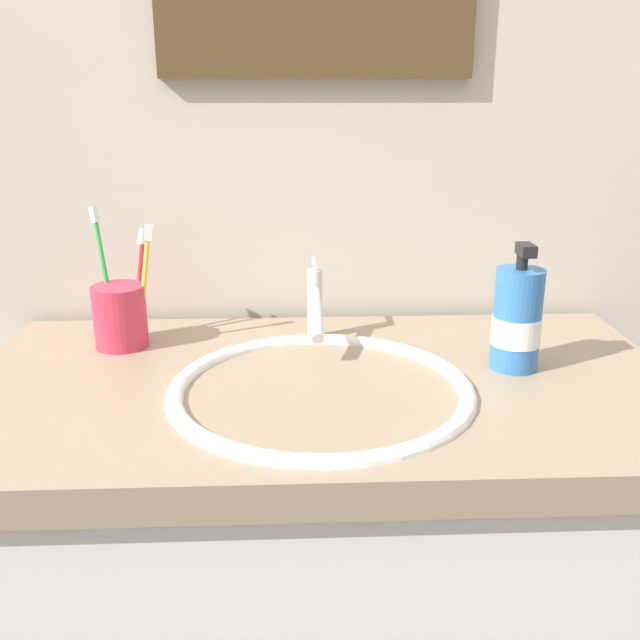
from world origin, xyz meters
TOP-DOWN VIEW (x-y plane):
  - tiled_wall_back at (0.00, 0.31)m, footprint 2.19×0.04m
  - vanity_counter at (0.00, 0.00)m, footprint 0.99×0.55m
  - sink_basin at (-0.01, -0.04)m, footprint 0.41×0.41m
  - faucet at (-0.01, 0.15)m, footprint 0.02×0.17m
  - toothbrush_cup at (-0.31, 0.14)m, footprint 0.08×0.08m
  - toothbrush_green at (-0.33, 0.17)m, footprint 0.04×0.04m
  - toothbrush_red at (-0.28, 0.18)m, footprint 0.03×0.04m
  - toothbrush_yellow at (-0.27, 0.14)m, footprint 0.04×0.01m
  - soap_dispenser at (0.27, 0.03)m, footprint 0.07×0.07m

SIDE VIEW (x-z plane):
  - vanity_counter at x=0.00m, z-range 0.00..0.91m
  - sink_basin at x=-0.01m, z-range 0.79..0.92m
  - toothbrush_cup at x=-0.31m, z-range 0.90..1.00m
  - faucet at x=-0.01m, z-range 0.90..1.03m
  - soap_dispenser at x=0.27m, z-range 0.88..1.07m
  - toothbrush_red at x=-0.28m, z-range 0.92..1.09m
  - toothbrush_yellow at x=-0.27m, z-range 0.92..1.11m
  - toothbrush_green at x=-0.33m, z-range 0.92..1.13m
  - tiled_wall_back at x=0.00m, z-range 0.00..2.40m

